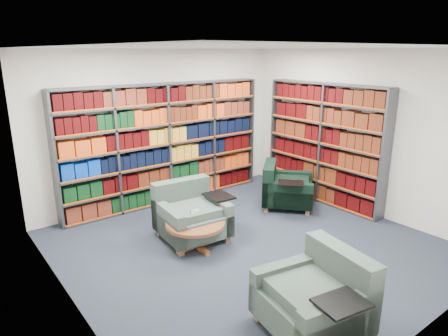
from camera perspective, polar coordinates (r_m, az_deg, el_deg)
room_shell at (r=5.51m, az=3.80°, el=2.10°), size 5.02×5.02×2.82m
bookshelf_back at (r=7.45m, az=-8.19°, el=3.34°), size 4.00×0.28×2.20m
bookshelf_right at (r=7.65m, az=14.08°, el=3.35°), size 0.28×2.50×2.20m
chair_teal_left at (r=6.15m, az=-4.94°, el=-6.80°), size 1.14×1.01×0.85m
chair_green_right at (r=7.40m, az=8.44°, el=-3.02°), size 1.24×1.24×0.80m
chair_teal_front at (r=4.36m, az=13.42°, el=-17.78°), size 1.07×1.17×0.84m
coffee_table at (r=5.80m, az=-4.11°, el=-8.49°), size 0.85×0.85×0.60m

